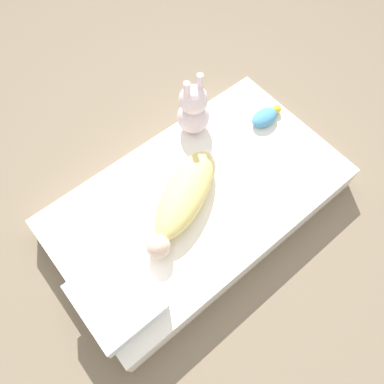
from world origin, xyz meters
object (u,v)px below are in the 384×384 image
Objects in this scene: turtle_plush at (266,116)px; bunny_plush at (193,110)px; swaddled_baby at (183,198)px; pillow at (116,298)px.

bunny_plush is at bearing 147.41° from turtle_plush.
swaddled_baby is 0.66m from turtle_plush.
bunny_plush is 1.79× the size of turtle_plush.
swaddled_baby is at bearing 19.18° from pillow.
bunny_plush reaches higher than pillow.
bunny_plush is (0.32, 0.31, 0.08)m from swaddled_baby.
pillow reaches higher than turtle_plush.
turtle_plush is at bearing -32.59° from bunny_plush.
swaddled_baby is at bearing -135.83° from bunny_plush.
swaddled_baby is 1.63× the size of bunny_plush.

